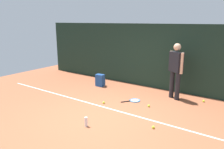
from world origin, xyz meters
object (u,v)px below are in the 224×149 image
object	(u,v)px
tennis_ball_by_fence	(149,106)
tennis_ball_mid_court	(153,127)
tennis_racket	(134,100)
tennis_player	(176,68)
water_bottle	(86,122)
tennis_ball_near_player	(104,102)
backpack	(100,80)
tennis_ball_far_left	(204,101)

from	to	relation	value
tennis_ball_by_fence	tennis_ball_mid_court	bearing A→B (deg)	-59.56
tennis_racket	tennis_ball_mid_court	distance (m)	1.76
tennis_player	water_bottle	world-z (taller)	tennis_player
tennis_racket	tennis_ball_near_player	xyz separation A→B (m)	(-0.61, -0.70, 0.02)
tennis_ball_mid_court	water_bottle	size ratio (longest dim) A/B	0.29
tennis_player	tennis_ball_by_fence	size ratio (longest dim) A/B	25.76
backpack	tennis_ball_far_left	xyz separation A→B (m)	(3.52, 0.46, -0.18)
tennis_ball_near_player	tennis_ball_by_fence	size ratio (longest dim) A/B	1.00
backpack	tennis_ball_mid_court	world-z (taller)	backpack
tennis_ball_near_player	tennis_ball_by_fence	world-z (taller)	same
tennis_ball_near_player	tennis_ball_far_left	bearing A→B (deg)	37.49
water_bottle	tennis_ball_far_left	bearing A→B (deg)	60.07
tennis_player	backpack	size ratio (longest dim) A/B	3.86
tennis_ball_by_fence	backpack	bearing A→B (deg)	160.98
backpack	tennis_ball_near_player	size ratio (longest dim) A/B	6.67
backpack	tennis_ball_near_player	distance (m)	1.79
tennis_ball_near_player	tennis_ball_far_left	distance (m)	2.95
tennis_racket	water_bottle	xyz separation A→B (m)	(-0.08, -2.05, 0.10)
tennis_racket	water_bottle	bearing A→B (deg)	-147.29
backpack	tennis_racket	bearing A→B (deg)	158.23
tennis_ball_near_player	water_bottle	bearing A→B (deg)	-68.63
backpack	tennis_ball_far_left	world-z (taller)	backpack
backpack	tennis_ball_far_left	bearing A→B (deg)	-174.64
tennis_ball_near_player	water_bottle	distance (m)	1.46
tennis_ball_near_player	tennis_ball_by_fence	bearing A→B (deg)	23.86
backpack	water_bottle	bearing A→B (deg)	120.20
backpack	tennis_ball_by_fence	bearing A→B (deg)	158.87
tennis_ball_near_player	backpack	bearing A→B (deg)	131.25
tennis_player	tennis_ball_by_fence	distance (m)	1.47
tennis_player	tennis_ball_far_left	size ratio (longest dim) A/B	25.76
tennis_racket	water_bottle	size ratio (longest dim) A/B	2.69
tennis_racket	backpack	xyz separation A→B (m)	(-1.78, 0.64, 0.20)
tennis_ball_far_left	tennis_racket	bearing A→B (deg)	-147.69
tennis_ball_near_player	tennis_ball_by_fence	xyz separation A→B (m)	(1.18, 0.52, 0.00)
backpack	water_bottle	xyz separation A→B (m)	(1.70, -2.69, -0.10)
tennis_racket	tennis_ball_far_left	xyz separation A→B (m)	(1.73, 1.10, 0.02)
tennis_ball_near_player	tennis_ball_mid_court	xyz separation A→B (m)	(1.83, -0.57, 0.00)
tennis_ball_far_left	tennis_player	bearing A→B (deg)	-167.10
tennis_ball_far_left	backpack	bearing A→B (deg)	-172.53
tennis_racket	tennis_ball_near_player	distance (m)	0.93
tennis_ball_by_fence	tennis_ball_mid_court	distance (m)	1.27
tennis_player	tennis_ball_mid_court	world-z (taller)	tennis_player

